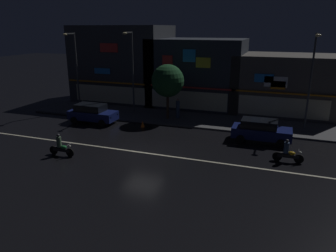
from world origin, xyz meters
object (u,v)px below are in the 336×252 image
streetlamp_west (75,66)px  parked_car_trailing (261,130)px  streetlamp_east (311,75)px  motorcycle_lead (288,153)px  pedestrian_on_sidewalk (178,109)px  motorcycle_following (61,147)px  streetlamp_mid (132,67)px  parked_car_near_kerb (92,113)px  traffic_cone (143,124)px

streetlamp_west → parked_car_trailing: streetlamp_west is taller
streetlamp_east → motorcycle_lead: (-1.39, -7.26, -4.01)m
streetlamp_east → pedestrian_on_sidewalk: 11.58m
streetlamp_west → motorcycle_following: bearing=-61.0°
streetlamp_mid → parked_car_near_kerb: streetlamp_mid is taller
pedestrian_on_sidewalk → parked_car_trailing: bearing=-123.2°
streetlamp_west → motorcycle_following: (5.88, -10.59, -3.97)m
parked_car_trailing → motorcycle_lead: parked_car_trailing is taller
streetlamp_mid → motorcycle_following: streetlamp_mid is taller
pedestrian_on_sidewalk → motorcycle_following: (-4.66, -11.00, -0.37)m
streetlamp_mid → motorcycle_lead: size_ratio=4.08×
streetlamp_mid → traffic_cone: (2.54, -3.46, -4.40)m
streetlamp_mid → motorcycle_following: bearing=-90.1°
streetlamp_east → streetlamp_mid: bearing=-179.9°
pedestrian_on_sidewalk → traffic_cone: pedestrian_on_sidewalk is taller
parked_car_trailing → motorcycle_following: (-12.36, -7.34, -0.24)m
streetlamp_west → parked_car_trailing: size_ratio=1.77×
streetlamp_mid → parked_car_trailing: streetlamp_mid is taller
streetlamp_west → traffic_cone: size_ratio=13.87×
streetlamp_west → streetlamp_east: 21.52m
parked_car_near_kerb → motorcycle_lead: (16.53, -3.57, -0.24)m
streetlamp_east → motorcycle_lead: size_ratio=4.06×
streetlamp_east → parked_car_near_kerb: streetlamp_east is taller
parked_car_near_kerb → traffic_cone: parked_car_near_kerb is taller
pedestrian_on_sidewalk → motorcycle_lead: pedestrian_on_sidewalk is taller
motorcycle_lead → motorcycle_following: 14.78m
streetlamp_west → streetlamp_mid: 5.92m
motorcycle_lead → streetlamp_west: bearing=153.6°
streetlamp_mid → motorcycle_lead: streetlamp_mid is taller
streetlamp_west → parked_car_near_kerb: streetlamp_west is taller
streetlamp_west → motorcycle_lead: bearing=-18.4°
pedestrian_on_sidewalk → motorcycle_following: pedestrian_on_sidewalk is taller
streetlamp_mid → pedestrian_on_sidewalk: streetlamp_mid is taller
streetlamp_west → streetlamp_east: (21.52, 0.58, 0.04)m
motorcycle_following → streetlamp_mid: bearing=-90.8°
streetlamp_east → motorcycle_following: 19.63m
motorcycle_following → parked_car_near_kerb: bearing=-73.8°
streetlamp_east → traffic_cone: bearing=-165.1°
streetlamp_east → parked_car_trailing: streetlamp_east is taller
parked_car_near_kerb → motorcycle_following: bearing=106.9°
pedestrian_on_sidewalk → parked_car_near_kerb: size_ratio=0.43×
pedestrian_on_sidewalk → traffic_cone: size_ratio=3.34×
pedestrian_on_sidewalk → motorcycle_following: size_ratio=0.97×
streetlamp_mid → streetlamp_east: (15.62, 0.03, -0.03)m
streetlamp_mid → pedestrian_on_sidewalk: bearing=-1.7°
motorcycle_lead → motorcycle_following: size_ratio=1.00×
motorcycle_following → streetlamp_west: bearing=-61.7°
parked_car_near_kerb → streetlamp_east: bearing=-168.4°
streetlamp_mid → traffic_cone: streetlamp_mid is taller
streetlamp_mid → streetlamp_west: bearing=-174.7°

